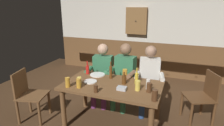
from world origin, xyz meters
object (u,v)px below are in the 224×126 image
at_px(plate_1, 98,75).
at_px(bottle_0, 137,78).
at_px(pint_glass_2, 96,89).
at_px(condiment_caddy, 122,88).
at_px(wall_dart_cabinet, 136,21).
at_px(person_2, 149,77).
at_px(chair_empty_near_right, 203,96).
at_px(chair_empty_near_left, 28,94).
at_px(pint_glass_3, 79,83).
at_px(pint_glass_5, 138,86).
at_px(person_0, 102,71).
at_px(dining_table, 112,91).
at_px(person_1, 124,73).
at_px(pint_glass_0, 125,73).
at_px(pint_glass_8, 155,95).
at_px(plate_0, 90,81).
at_px(pint_glass_4, 68,82).
at_px(pint_glass_7, 148,84).
at_px(pint_glass_1, 149,88).
at_px(bottle_2, 88,69).
at_px(bottle_3, 111,72).
at_px(bottle_1, 124,79).
at_px(pint_glass_6, 79,81).

height_order(plate_1, bottle_0, bottle_0).
bearing_deg(bottle_0, pint_glass_2, -133.15).
xyz_separation_m(condiment_caddy, wall_dart_cabinet, (-0.44, 2.62, 0.76)).
height_order(person_2, chair_empty_near_right, person_2).
bearing_deg(chair_empty_near_left, pint_glass_3, 79.56).
relative_size(pint_glass_2, pint_glass_5, 0.74).
height_order(person_0, condiment_caddy, person_0).
xyz_separation_m(dining_table, person_1, (-0.01, 0.67, 0.07)).
relative_size(pint_glass_0, pint_glass_8, 0.93).
height_order(pint_glass_8, wall_dart_cabinet, wall_dart_cabinet).
xyz_separation_m(condiment_caddy, plate_0, (-0.58, 0.11, -0.02)).
bearing_deg(pint_glass_8, person_0, 140.55).
distance_m(bottle_0, pint_glass_4, 1.08).
xyz_separation_m(pint_glass_7, pint_glass_8, (0.15, -0.33, 0.00)).
xyz_separation_m(person_1, pint_glass_5, (0.44, -0.74, 0.12)).
distance_m(bottle_0, pint_glass_7, 0.25).
xyz_separation_m(pint_glass_0, pint_glass_2, (-0.22, -0.71, -0.02)).
bearing_deg(chair_empty_near_left, wall_dart_cabinet, 143.68).
height_order(pint_glass_7, wall_dart_cabinet, wall_dart_cabinet).
height_order(chair_empty_near_left, pint_glass_1, chair_empty_near_left).
bearing_deg(bottle_2, bottle_0, -7.72).
xyz_separation_m(plate_0, bottle_3, (0.26, 0.27, 0.11)).
bearing_deg(bottle_3, bottle_2, 173.53).
bearing_deg(person_0, bottle_1, 130.37).
height_order(dining_table, chair_empty_near_left, chair_empty_near_left).
bearing_deg(condiment_caddy, wall_dart_cabinet, 99.59).
distance_m(bottle_2, pint_glass_4, 0.62).
distance_m(chair_empty_near_right, pint_glass_0, 1.37).
relative_size(pint_glass_6, wall_dart_cabinet, 0.17).
height_order(chair_empty_near_right, bottle_3, bottle_3).
bearing_deg(wall_dart_cabinet, pint_glass_4, -97.51).
bearing_deg(bottle_3, pint_glass_2, -91.04).
bearing_deg(person_1, pint_glass_4, 65.11).
height_order(person_0, wall_dart_cabinet, wall_dart_cabinet).
bearing_deg(wall_dart_cabinet, chair_empty_near_left, -112.53).
bearing_deg(pint_glass_0, plate_0, -140.01).
relative_size(person_1, plate_0, 5.75).
bearing_deg(chair_empty_near_right, pint_glass_8, 119.34).
xyz_separation_m(chair_empty_near_left, pint_glass_2, (1.29, 0.00, 0.31)).
distance_m(pint_glass_1, pint_glass_5, 0.17).
distance_m(plate_1, bottle_1, 0.60).
relative_size(pint_glass_2, pint_glass_7, 0.74).
height_order(chair_empty_near_left, bottle_1, bottle_1).
height_order(dining_table, pint_glass_2, pint_glass_2).
relative_size(condiment_caddy, bottle_1, 0.69).
height_order(person_1, pint_glass_3, person_1).
relative_size(person_2, wall_dart_cabinet, 1.77).
bearing_deg(bottle_1, pint_glass_2, -124.09).
xyz_separation_m(person_0, bottle_0, (0.81, -0.49, 0.16)).
relative_size(pint_glass_2, pint_glass_8, 0.72).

